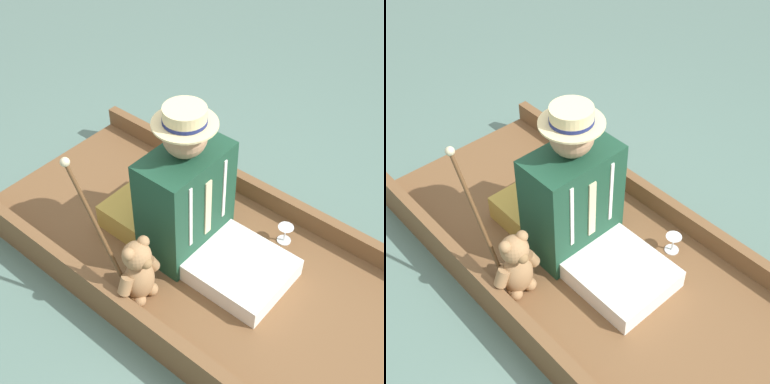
{
  "view_description": "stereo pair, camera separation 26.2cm",
  "coord_description": "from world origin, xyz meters",
  "views": [
    {
      "loc": [
        1.48,
        1.18,
        2.3
      ],
      "look_at": [
        -0.01,
        -0.05,
        0.52
      ],
      "focal_mm": 50.0,
      "sensor_mm": 36.0,
      "label": 1
    },
    {
      "loc": [
        1.3,
        1.37,
        2.3
      ],
      "look_at": [
        -0.01,
        -0.05,
        0.52
      ],
      "focal_mm": 50.0,
      "sensor_mm": 36.0,
      "label": 2
    }
  ],
  "objects": [
    {
      "name": "wine_glass",
      "position": [
        -0.36,
        0.31,
        0.2
      ],
      "size": [
        0.09,
        0.09,
        0.11
      ],
      "color": "silver",
      "rests_on": "punt_boat"
    },
    {
      "name": "seat_cushion",
      "position": [
        -0.01,
        -0.4,
        0.2
      ],
      "size": [
        0.44,
        0.31,
        0.15
      ],
      "color": "#B7933D",
      "rests_on": "punt_boat"
    },
    {
      "name": "walking_cane",
      "position": [
        0.47,
        -0.22,
        0.56
      ],
      "size": [
        0.04,
        0.39,
        0.76
      ],
      "color": "brown",
      "rests_on": "punt_boat"
    },
    {
      "name": "teddy_bear",
      "position": [
        0.4,
        -0.04,
        0.3
      ],
      "size": [
        0.27,
        0.16,
        0.38
      ],
      "color": "#9E754C",
      "rests_on": "punt_boat"
    },
    {
      "name": "punt_boat",
      "position": [
        0.0,
        0.0,
        0.07
      ],
      "size": [
        1.14,
        2.43,
        0.24
      ],
      "color": "brown",
      "rests_on": "ground_plane"
    },
    {
      "name": "seated_person",
      "position": [
        -0.01,
        -0.03,
        0.44
      ],
      "size": [
        0.47,
        0.75,
        0.87
      ],
      "rotation": [
        0.0,
        0.0,
        -0.01
      ],
      "color": "white",
      "rests_on": "punt_boat"
    },
    {
      "name": "ground_plane",
      "position": [
        0.0,
        0.0,
        0.0
      ],
      "size": [
        16.0,
        16.0,
        0.0
      ],
      "primitive_type": "plane",
      "color": "slate"
    }
  ]
}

